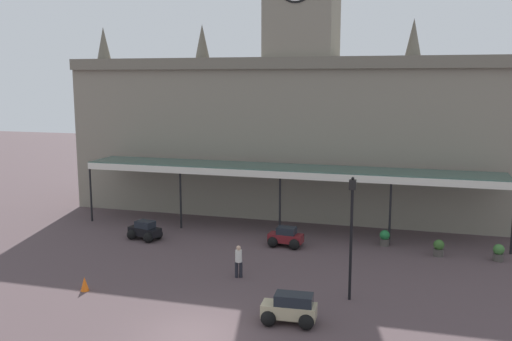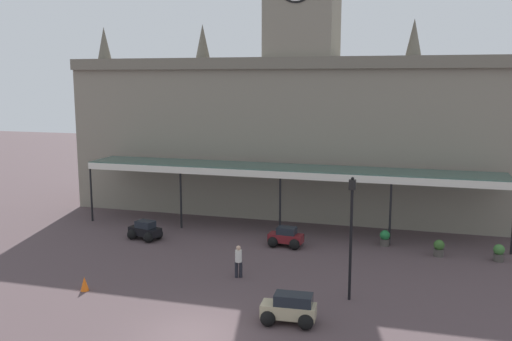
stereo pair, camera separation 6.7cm
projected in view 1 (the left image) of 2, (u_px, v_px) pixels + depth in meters
ground_plane at (192, 336)px, 21.71m from camera, size 140.00×140.00×0.00m
station_building at (301, 125)px, 40.80m from camera, size 34.17×6.21×20.10m
entrance_canopy at (285, 169)px, 36.15m from camera, size 27.46×3.26×4.27m
car_beige_estate at (290, 310)px, 22.80m from camera, size 2.30×1.63×1.27m
car_black_sedan at (145, 232)px, 34.75m from camera, size 2.20×1.83×1.19m
car_maroon_sedan at (286, 238)px, 33.29m from camera, size 2.11×1.62×1.19m
pedestrian_near_entrance at (239, 260)px, 28.01m from camera, size 0.38×0.34×1.67m
victorian_lamppost at (351, 226)px, 24.78m from camera, size 0.30×0.30×5.69m
traffic_cone at (85, 284)px, 26.33m from camera, size 0.40×0.40×0.69m
planter_forecourt_centre at (385, 238)px, 33.43m from camera, size 0.60×0.60×0.96m
planter_near_kerb at (499, 252)px, 30.61m from camera, size 0.60×0.60×0.96m
planter_by_canopy at (439, 248)px, 31.45m from camera, size 0.60×0.60×0.96m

